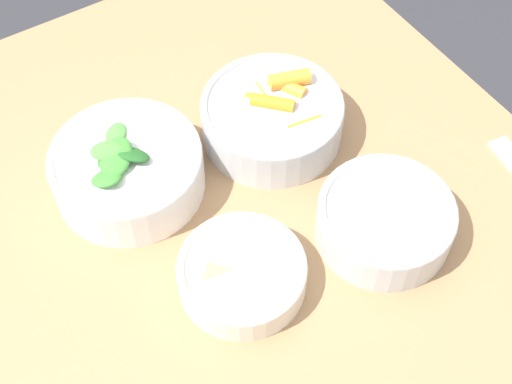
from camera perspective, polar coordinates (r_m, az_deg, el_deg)
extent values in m
cube|color=#99724C|center=(0.84, -0.47, -7.41)|extent=(1.08, 0.87, 0.03)
cube|color=olive|center=(1.51, 2.08, 6.00)|extent=(0.06, 0.06, 0.75)
cylinder|color=silver|center=(0.93, 1.29, 5.80)|extent=(0.18, 0.18, 0.06)
torus|color=silver|center=(0.91, 1.32, 7.01)|extent=(0.18, 0.18, 0.01)
cylinder|color=orange|center=(0.90, 3.88, 5.25)|extent=(0.03, 0.05, 0.02)
cylinder|color=orange|center=(0.92, 0.70, 6.95)|extent=(0.06, 0.05, 0.02)
cylinder|color=orange|center=(0.93, 0.68, 7.42)|extent=(0.05, 0.03, 0.02)
cylinder|color=orange|center=(0.95, 2.57, 8.08)|extent=(0.05, 0.05, 0.02)
cylinder|color=orange|center=(0.94, -0.12, 7.38)|extent=(0.03, 0.05, 0.02)
cylinder|color=orange|center=(0.91, 1.34, 7.12)|extent=(0.05, 0.05, 0.02)
cylinder|color=orange|center=(0.93, 2.69, 9.00)|extent=(0.04, 0.06, 0.02)
cylinder|color=orange|center=(0.93, 2.52, 8.37)|extent=(0.05, 0.04, 0.02)
cylinder|color=white|center=(0.89, -10.19, 1.65)|extent=(0.19, 0.19, 0.06)
torus|color=white|center=(0.87, -10.47, 2.85)|extent=(0.19, 0.19, 0.01)
ellipsoid|color=#2D7028|center=(0.87, -11.75, 2.84)|extent=(0.04, 0.04, 0.02)
ellipsoid|color=#4C933D|center=(0.89, -11.16, 4.56)|extent=(0.05, 0.05, 0.02)
ellipsoid|color=#3D8433|center=(0.86, -11.13, 2.73)|extent=(0.07, 0.07, 0.02)
ellipsoid|color=#235B23|center=(0.86, -9.98, 3.00)|extent=(0.06, 0.05, 0.02)
ellipsoid|color=#3D8433|center=(0.86, -11.93, 1.19)|extent=(0.06, 0.04, 0.04)
ellipsoid|color=#4C933D|center=(0.86, -11.86, 3.25)|extent=(0.04, 0.05, 0.02)
cylinder|color=silver|center=(0.85, 10.25, -2.34)|extent=(0.16, 0.16, 0.05)
torus|color=silver|center=(0.83, 10.51, -1.37)|extent=(0.16, 0.16, 0.01)
cylinder|color=#936042|center=(0.86, 10.18, -2.63)|extent=(0.15, 0.15, 0.03)
ellipsoid|color=#8E5B3D|center=(0.82, 9.65, -3.86)|extent=(0.01, 0.01, 0.01)
ellipsoid|color=#A36B4C|center=(0.85, 13.99, -2.41)|extent=(0.01, 0.01, 0.01)
ellipsoid|color=#A36B4C|center=(0.87, 14.05, -1.04)|extent=(0.01, 0.01, 0.01)
ellipsoid|color=#A36B4C|center=(0.84, 10.99, -2.94)|extent=(0.01, 0.01, 0.01)
ellipsoid|color=#8E5B3D|center=(0.85, 13.88, -2.34)|extent=(0.01, 0.01, 0.01)
ellipsoid|color=#AD7551|center=(0.85, 6.24, -0.21)|extent=(0.01, 0.01, 0.01)
ellipsoid|color=#8E5B3D|center=(0.85, 13.31, -1.61)|extent=(0.01, 0.01, 0.01)
ellipsoid|color=#8E5B3D|center=(0.85, 12.43, -1.77)|extent=(0.01, 0.01, 0.01)
ellipsoid|color=#8E5B3D|center=(0.86, 6.90, 0.51)|extent=(0.01, 0.01, 0.01)
ellipsoid|color=#AD7551|center=(0.81, 7.61, -4.57)|extent=(0.01, 0.01, 0.01)
ellipsoid|color=#AD7551|center=(0.85, 13.05, -1.93)|extent=(0.01, 0.01, 0.01)
ellipsoid|color=#AD7551|center=(0.81, 8.01, -5.00)|extent=(0.01, 0.01, 0.01)
cylinder|color=tan|center=(0.86, 13.52, -1.17)|extent=(0.03, 0.03, 0.01)
cylinder|color=#E0A88E|center=(0.87, 10.93, 0.76)|extent=(0.03, 0.03, 0.01)
cylinder|color=#E0A88E|center=(0.82, 8.20, -3.32)|extent=(0.03, 0.03, 0.01)
cylinder|color=beige|center=(0.86, 11.91, -0.88)|extent=(0.03, 0.03, 0.01)
cylinder|color=silver|center=(0.81, -1.06, -6.75)|extent=(0.15, 0.15, 0.04)
torus|color=silver|center=(0.79, -1.08, -6.09)|extent=(0.15, 0.15, 0.01)
cube|color=tan|center=(0.80, -2.21, -6.91)|extent=(0.06, 0.07, 0.02)
cube|color=tan|center=(0.80, 0.61, -6.11)|extent=(0.04, 0.05, 0.01)
cube|color=tan|center=(0.79, -2.87, -7.61)|extent=(0.06, 0.07, 0.02)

